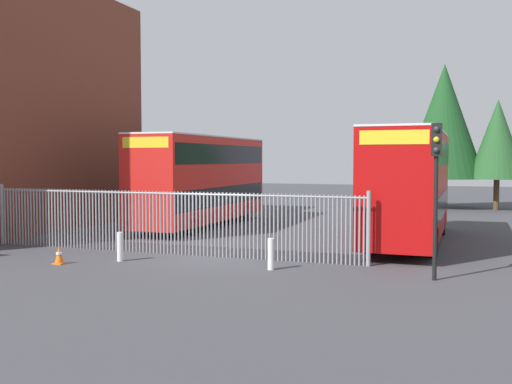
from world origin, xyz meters
TOP-DOWN VIEW (x-y plane):
  - ground_plane at (0.00, 8.00)m, footprint 100.00×100.00m
  - palisade_fence at (-1.99, 0.00)m, footprint 14.44×0.14m
  - double_decker_bus_near_gate at (5.85, 5.76)m, footprint 2.54×10.81m
  - double_decker_bus_behind_fence_left at (-4.31, 8.12)m, footprint 2.54×10.81m
  - bollard_near_left at (-2.60, -1.84)m, footprint 0.20×0.20m
  - bollard_center_front at (2.50, -1.59)m, footprint 0.20×0.20m
  - traffic_cone_by_gate at (-4.11, -2.98)m, footprint 0.34×0.34m
  - traffic_light_kerbside at (7.21, -1.53)m, footprint 0.28×0.33m
  - tree_tall_back at (6.37, 23.57)m, footprint 5.37×5.37m
  - tree_short_side at (9.71, 22.90)m, footprint 3.59×3.59m

SIDE VIEW (x-z plane):
  - ground_plane at x=0.00m, z-range 0.00..0.00m
  - traffic_cone_by_gate at x=-4.11m, z-range -0.01..0.58m
  - bollard_near_left at x=-2.60m, z-range 0.00..0.95m
  - bollard_center_front at x=2.50m, z-range 0.00..0.95m
  - palisade_fence at x=-1.99m, z-range 0.01..2.36m
  - double_decker_bus_near_gate at x=5.85m, z-range 0.21..4.63m
  - double_decker_bus_behind_fence_left at x=-4.31m, z-range 0.21..4.63m
  - traffic_light_kerbside at x=7.21m, z-range 0.84..5.14m
  - tree_short_side at x=9.71m, z-range 1.00..8.17m
  - tree_tall_back at x=6.37m, z-range 1.00..10.68m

